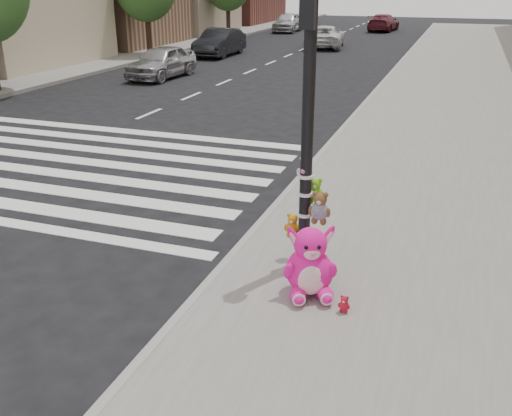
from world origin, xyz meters
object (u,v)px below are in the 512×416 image
at_px(red_teddy, 344,304).
at_px(car_silver_far, 161,62).
at_px(pink_bunny, 310,266).
at_px(signal_pole, 309,153).
at_px(car_white_near, 325,37).
at_px(car_dark_far, 220,42).

relative_size(red_teddy, car_silver_far, 0.06).
distance_m(pink_bunny, car_silver_far, 18.27).
bearing_deg(red_teddy, signal_pole, 128.61).
height_order(pink_bunny, car_white_near, car_white_near).
height_order(signal_pole, car_white_near, signal_pole).
bearing_deg(signal_pole, car_dark_far, 115.75).
xyz_separation_m(signal_pole, red_teddy, (0.77, -1.08, -1.50)).
bearing_deg(car_white_near, signal_pole, 94.52).
bearing_deg(pink_bunny, car_dark_far, 93.19).
xyz_separation_m(pink_bunny, car_white_near, (-6.39, 28.24, 0.10)).
bearing_deg(car_dark_far, car_silver_far, -86.46).
bearing_deg(car_silver_far, pink_bunny, -53.31).
xyz_separation_m(signal_pole, pink_bunny, (0.26, -0.79, -1.23)).
bearing_deg(signal_pole, car_white_near, 102.59).
relative_size(car_silver_far, car_white_near, 0.85).
height_order(red_teddy, car_silver_far, car_silver_far).
distance_m(signal_pole, car_dark_far, 24.22).
bearing_deg(pink_bunny, signal_pole, 85.96).
bearing_deg(car_white_near, car_silver_far, 65.60).
distance_m(car_silver_far, car_dark_far, 7.46).
height_order(pink_bunny, car_dark_far, car_dark_far).
distance_m(car_silver_far, car_white_near, 13.65).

